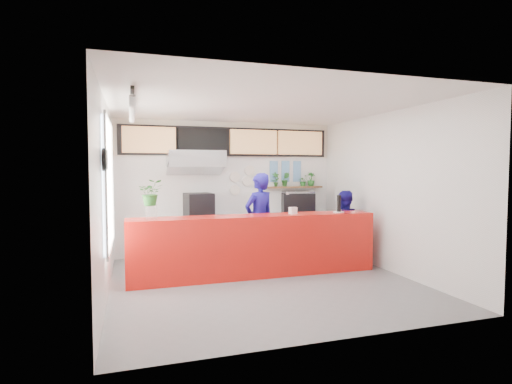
{
  "coord_description": "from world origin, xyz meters",
  "views": [
    {
      "loc": [
        -2.14,
        -6.42,
        1.92
      ],
      "look_at": [
        0.1,
        0.7,
        1.5
      ],
      "focal_mm": 28.0,
      "sensor_mm": 36.0,
      "label": 1
    }
  ],
  "objects": [
    {
      "name": "pepper_mill",
      "position": [
        1.66,
        0.36,
        1.27
      ],
      "size": [
        0.09,
        0.09,
        0.32
      ],
      "primitive_type": "cylinder",
      "rotation": [
        0.0,
        0.0,
        -0.12
      ],
      "color": "black",
      "rests_on": "white_plate"
    },
    {
      "name": "staff_right",
      "position": [
        2.05,
        0.86,
        0.74
      ],
      "size": [
        0.79,
        0.66,
        1.49
      ],
      "primitive_type": "imported",
      "rotation": [
        0.0,
        0.0,
        3.28
      ],
      "color": "navy",
      "rests_on": "ground"
    },
    {
      "name": "staff_center",
      "position": [
        0.27,
        1.03,
        0.93
      ],
      "size": [
        0.79,
        0.66,
        1.85
      ],
      "primitive_type": "imported",
      "rotation": [
        0.0,
        0.0,
        3.52
      ],
      "color": "navy",
      "rests_on": "ground"
    },
    {
      "name": "photo_frame_a",
      "position": [
        1.1,
        2.48,
        2.0
      ],
      "size": [
        0.2,
        0.02,
        0.25
      ],
      "primitive_type": "cube",
      "color": "#598CBF",
      "rests_on": "wall_back"
    },
    {
      "name": "ceiling",
      "position": [
        0.0,
        0.0,
        3.0
      ],
      "size": [
        5.0,
        5.0,
        0.0
      ],
      "primitive_type": "plane",
      "rotation": [
        3.14,
        0.0,
        0.0
      ],
      "color": "silver"
    },
    {
      "name": "cream_band",
      "position": [
        0.0,
        2.49,
        2.6
      ],
      "size": [
        5.0,
        0.02,
        0.8
      ],
      "primitive_type": "cube",
      "color": "beige",
      "rests_on": "wall_back"
    },
    {
      "name": "menu_board_far_right",
      "position": [
        1.73,
        2.38,
        2.55
      ],
      "size": [
        1.1,
        0.1,
        0.55
      ],
      "primitive_type": "cube",
      "color": "tan",
      "rests_on": "wall_back"
    },
    {
      "name": "window_frame",
      "position": [
        -2.45,
        0.3,
        1.7
      ],
      "size": [
        0.03,
        2.3,
        2.0
      ],
      "primitive_type": "cube",
      "color": "#B2B5BA",
      "rests_on": "wall_left"
    },
    {
      "name": "floor",
      "position": [
        0.0,
        0.0,
        0.0
      ],
      "size": [
        5.0,
        5.0,
        0.0
      ],
      "primitive_type": "plane",
      "color": "slate",
      "rests_on": "ground"
    },
    {
      "name": "basil_vase",
      "position": [
        -1.82,
        0.38,
        1.54
      ],
      "size": [
        0.4,
        0.34,
        0.44
      ],
      "primitive_type": "imported",
      "rotation": [
        0.0,
        0.0,
        0.01
      ],
      "color": "#205C20",
      "rests_on": "glass_vase"
    },
    {
      "name": "menu_board_mid_right",
      "position": [
        0.57,
        2.38,
        2.55
      ],
      "size": [
        1.1,
        0.1,
        0.55
      ],
      "primitive_type": "cube",
      "color": "tan",
      "rests_on": "wall_back"
    },
    {
      "name": "photo_frame_f",
      "position": [
        1.7,
        2.48,
        1.75
      ],
      "size": [
        0.2,
        0.02,
        0.25
      ],
      "primitive_type": "cube",
      "color": "#598CBF",
      "rests_on": "wall_back"
    },
    {
      "name": "wall_right",
      "position": [
        2.5,
        0.0,
        1.5
      ],
      "size": [
        0.0,
        5.0,
        5.0
      ],
      "primitive_type": "plane",
      "rotation": [
        1.57,
        0.0,
        -1.57
      ],
      "color": "white",
      "rests_on": "ground"
    },
    {
      "name": "hood_lip",
      "position": [
        -0.8,
        2.15,
        1.95
      ],
      "size": [
        1.2,
        0.69,
        0.31
      ],
      "primitive_type": "cube",
      "rotation": [
        -0.35,
        0.0,
        0.0
      ],
      "color": "#B2B5BA",
      "rests_on": "ceiling"
    },
    {
      "name": "herb_d",
      "position": [
        2.03,
        2.4,
        1.69
      ],
      "size": [
        0.19,
        0.17,
        0.33
      ],
      "primitive_type": "imported",
      "rotation": [
        0.0,
        0.0,
        -0.0
      ],
      "color": "#205C20",
      "rests_on": "herb_shelf"
    },
    {
      "name": "photo_frame_b",
      "position": [
        1.4,
        2.48,
        2.0
      ],
      "size": [
        0.2,
        0.02,
        0.25
      ],
      "primitive_type": "cube",
      "color": "#598CBF",
      "rests_on": "wall_back"
    },
    {
      "name": "herb_c",
      "position": [
        1.82,
        2.4,
        1.65
      ],
      "size": [
        0.29,
        0.27,
        0.26
      ],
      "primitive_type": "imported",
      "rotation": [
        0.0,
        0.0,
        0.37
      ],
      "color": "#205C20",
      "rests_on": "herb_shelf"
    },
    {
      "name": "track_rail",
      "position": [
        -2.1,
        0.0,
        2.94
      ],
      "size": [
        0.05,
        2.4,
        0.04
      ],
      "primitive_type": "cube",
      "color": "black",
      "rests_on": "ceiling"
    },
    {
      "name": "panini_oven",
      "position": [
        -0.74,
        2.2,
        1.15
      ],
      "size": [
        0.63,
        0.63,
        0.51
      ],
      "primitive_type": "cube",
      "rotation": [
        0.0,
        0.0,
        0.12
      ],
      "color": "black",
      "rests_on": "prep_bench"
    },
    {
      "name": "dec_plate_c",
      "position": [
        0.15,
        2.47,
        1.45
      ],
      "size": [
        0.24,
        0.03,
        0.24
      ],
      "primitive_type": "cylinder",
      "rotation": [
        1.57,
        0.0,
        0.0
      ],
      "color": "silver",
      "rests_on": "wall_back"
    },
    {
      "name": "wall_back",
      "position": [
        0.0,
        2.5,
        1.5
      ],
      "size": [
        5.0,
        0.0,
        5.0
      ],
      "primitive_type": "plane",
      "rotation": [
        1.57,
        0.0,
        0.0
      ],
      "color": "white",
      "rests_on": "ground"
    },
    {
      "name": "soffit",
      "position": [
        0.0,
        2.46,
        2.55
      ],
      "size": [
        4.8,
        0.04,
        0.65
      ],
      "primitive_type": "cube",
      "color": "black",
      "rests_on": "wall_back"
    },
    {
      "name": "service_counter",
      "position": [
        0.0,
        0.4,
        0.55
      ],
      "size": [
        4.5,
        0.6,
        1.1
      ],
      "primitive_type": "cube",
      "color": "red",
      "rests_on": "ground"
    },
    {
      "name": "white_plate",
      "position": [
        1.66,
        0.36,
        1.11
      ],
      "size": [
        0.21,
        0.21,
        0.02
      ],
      "primitive_type": "cylinder",
      "rotation": [
        0.0,
        0.0,
        0.04
      ],
      "color": "silver",
      "rests_on": "service_counter"
    },
    {
      "name": "wall_clock_face",
      "position": [
        -2.43,
        -0.9,
        2.05
      ],
      "size": [
        0.02,
        0.26,
        0.26
      ],
      "primitive_type": "cylinder",
      "rotation": [
        0.0,
        1.57,
        0.0
      ],
      "color": "white",
      "rests_on": "wall_left"
    },
    {
      "name": "photo_frame_e",
      "position": [
        1.4,
        2.48,
        1.75
      ],
      "size": [
        0.2,
        0.02,
        0.25
      ],
      "primitive_type": "cube",
      "color": "#598CBF",
      "rests_on": "wall_back"
    },
    {
      "name": "napkin_holder",
      "position": [
        0.72,
        0.4,
        1.16
      ],
      "size": [
        0.16,
        0.13,
        0.12
      ],
      "primitive_type": "cube",
      "rotation": [
        0.0,
        0.0,
        0.33
      ],
      "color": "silver",
      "rests_on": "service_counter"
    },
    {
      "name": "prep_bench",
      "position": [
        -0.8,
        2.2,
        0.45
      ],
      "size": [
        1.8,
        0.6,
        0.9
      ],
      "primitive_type": "cube",
      "color": "#B2B5BA",
      "rests_on": "ground"
    },
    {
      "name": "dec_plate_a",
      "position": [
        0.15,
        2.47,
        1.75
      ],
      "size": [
        0.24,
        0.03,
        0.24
      ],
      "primitive_type": "cylinder",
      "rotation": [
        1.57,
        0.0,
        0.0
      ],
      "color": "silver",
      "rests_on": "wall_back"
    },
    {
      "name": "glass_vase",
      "position": [
        -1.82,
        0.38,
        1.22
      ],
      "size": [
        0.2,
        0.2,
        0.24
      ],
      "primitive_type": "cylinder",
      "rotation": [
        0.0,
        0.0,
        0.0
      ],
      "color": "silver",
      "rests_on": "service_counter"
    },
    {
      "name": "wall_clock_rim",
      "position": [
        -2.46,
        -0.9,
        2.05
      ],
      "size": [
        0.05,
        0.3,
        0.3
      ],
      "primitive_type": "cylinder",
      "rotation": [
        0.0,
        1.57,
        0.0
      ],
      "color": "black",
      "rests_on": "wall_left"
    },
    {
      "name": "herb_shelf",
      "position": [
        1.6,
        2.4,
        1.5
      ],
      "size": [
        1.4,
        0.18,
        0.04
      ],
      "primitive_type": "cube",
      "color": "brown",
      "rests_on": "wall_back"
    },
    {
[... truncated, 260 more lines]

